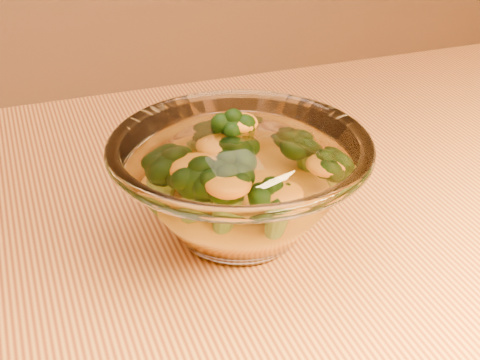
% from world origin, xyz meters
% --- Properties ---
extents(table, '(1.20, 0.80, 0.75)m').
position_xyz_m(table, '(0.00, 0.00, 0.65)').
color(table, gold).
rests_on(table, ground).
extents(glass_bowl, '(0.21, 0.21, 0.09)m').
position_xyz_m(glass_bowl, '(-0.10, 0.06, 0.80)').
color(glass_bowl, white).
rests_on(glass_bowl, table).
extents(cheese_sauce, '(0.11, 0.11, 0.03)m').
position_xyz_m(cheese_sauce, '(-0.10, 0.06, 0.78)').
color(cheese_sauce, orange).
rests_on(cheese_sauce, glass_bowl).
extents(broccoli_heap, '(0.14, 0.13, 0.07)m').
position_xyz_m(broccoli_heap, '(-0.10, 0.07, 0.81)').
color(broccoli_heap, black).
rests_on(broccoli_heap, cheese_sauce).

